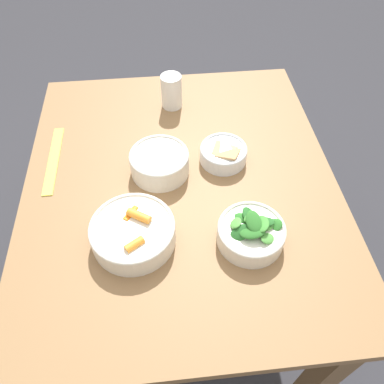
{
  "coord_description": "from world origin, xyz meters",
  "views": [
    {
      "loc": [
        -0.67,
        0.04,
        1.47
      ],
      "look_at": [
        -0.07,
        -0.02,
        0.75
      ],
      "focal_mm": 35.0,
      "sensor_mm": 36.0,
      "label": 1
    }
  ],
  "objects_px": {
    "bowl_cookies": "(224,153)",
    "bowl_carrots": "(133,232)",
    "bowl_greens": "(251,232)",
    "bowl_beans_hotdog": "(160,163)",
    "ruler": "(54,160)",
    "cup": "(171,91)"
  },
  "relations": [
    {
      "from": "bowl_cookies",
      "to": "bowl_carrots",
      "type": "bearing_deg",
      "value": 133.86
    },
    {
      "from": "bowl_greens",
      "to": "bowl_beans_hotdog",
      "type": "relative_size",
      "value": 0.99
    },
    {
      "from": "bowl_carrots",
      "to": "ruler",
      "type": "relative_size",
      "value": 0.75
    },
    {
      "from": "bowl_greens",
      "to": "bowl_beans_hotdog",
      "type": "height_order",
      "value": "bowl_greens"
    },
    {
      "from": "bowl_carrots",
      "to": "bowl_cookies",
      "type": "height_order",
      "value": "bowl_carrots"
    },
    {
      "from": "bowl_beans_hotdog",
      "to": "cup",
      "type": "relative_size",
      "value": 1.48
    },
    {
      "from": "ruler",
      "to": "cup",
      "type": "height_order",
      "value": "cup"
    },
    {
      "from": "bowl_beans_hotdog",
      "to": "ruler",
      "type": "relative_size",
      "value": 0.6
    },
    {
      "from": "bowl_carrots",
      "to": "cup",
      "type": "height_order",
      "value": "cup"
    },
    {
      "from": "bowl_carrots",
      "to": "bowl_beans_hotdog",
      "type": "relative_size",
      "value": 1.24
    },
    {
      "from": "bowl_beans_hotdog",
      "to": "bowl_cookies",
      "type": "distance_m",
      "value": 0.18
    },
    {
      "from": "bowl_cookies",
      "to": "bowl_greens",
      "type": "bearing_deg",
      "value": -175.27
    },
    {
      "from": "bowl_greens",
      "to": "ruler",
      "type": "distance_m",
      "value": 0.59
    },
    {
      "from": "bowl_carrots",
      "to": "bowl_greens",
      "type": "distance_m",
      "value": 0.27
    },
    {
      "from": "bowl_greens",
      "to": "bowl_cookies",
      "type": "bearing_deg",
      "value": 4.73
    },
    {
      "from": "bowl_carrots",
      "to": "bowl_cookies",
      "type": "distance_m",
      "value": 0.35
    },
    {
      "from": "bowl_carrots",
      "to": "bowl_beans_hotdog",
      "type": "distance_m",
      "value": 0.23
    },
    {
      "from": "bowl_cookies",
      "to": "ruler",
      "type": "height_order",
      "value": "bowl_cookies"
    },
    {
      "from": "bowl_carrots",
      "to": "cup",
      "type": "bearing_deg",
      "value": -13.67
    },
    {
      "from": "bowl_carrots",
      "to": "bowl_cookies",
      "type": "xyz_separation_m",
      "value": [
        0.24,
        -0.25,
        -0.01
      ]
    },
    {
      "from": "bowl_beans_hotdog",
      "to": "ruler",
      "type": "height_order",
      "value": "bowl_beans_hotdog"
    },
    {
      "from": "bowl_greens",
      "to": "bowl_beans_hotdog",
      "type": "distance_m",
      "value": 0.31
    }
  ]
}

